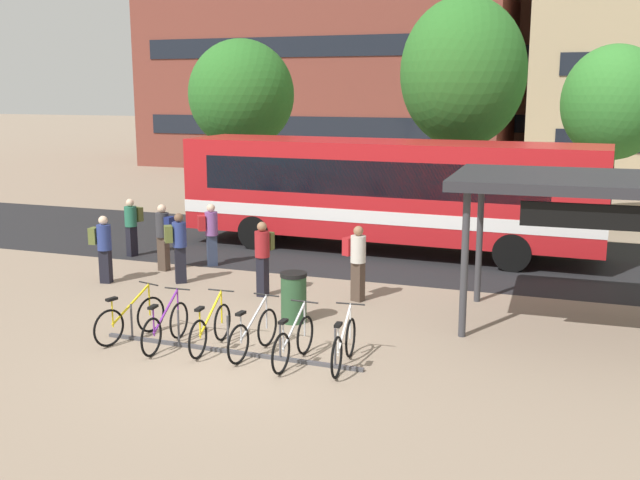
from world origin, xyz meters
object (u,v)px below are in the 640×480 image
object	(u,v)px
parked_bicycle_white_5	(344,345)
parked_bicycle_purple_1	(166,327)
commuter_red_pack_2	(210,230)
commuter_red_pack_6	(357,258)
transit_shelter	(620,187)
commuter_navy_pack_4	(164,233)
commuter_olive_pack_3	(178,243)
commuter_olive_pack_5	(103,245)
parked_bicycle_silver_3	(253,334)
parked_bicycle_yellow_2	(210,329)
commuter_olive_pack_1	(132,223)
parked_bicycle_silver_4	(293,342)
street_tree_1	(463,73)
street_tree_2	(241,95)
trash_bin	(294,297)
street_tree_3	(614,103)
city_bus	(390,191)
parked_bicycle_yellow_0	(130,319)
commuter_olive_pack_0	(263,253)

from	to	relation	value
parked_bicycle_white_5	parked_bicycle_purple_1	bearing A→B (deg)	87.91
commuter_red_pack_2	commuter_red_pack_6	xyz separation A→B (m)	(4.66, -1.86, 0.02)
transit_shelter	commuter_navy_pack_4	world-z (taller)	transit_shelter
commuter_olive_pack_3	commuter_olive_pack_5	xyz separation A→B (m)	(-1.73, -0.60, -0.04)
parked_bicycle_silver_3	transit_shelter	bearing A→B (deg)	-53.88
parked_bicycle_yellow_2	commuter_red_pack_2	world-z (taller)	commuter_red_pack_2
parked_bicycle_silver_3	commuter_navy_pack_4	world-z (taller)	commuter_navy_pack_4
commuter_olive_pack_1	commuter_olive_pack_5	world-z (taller)	commuter_olive_pack_5
parked_bicycle_silver_4	commuter_olive_pack_3	bearing A→B (deg)	50.87
parked_bicycle_purple_1	parked_bicycle_white_5	size ratio (longest dim) A/B	1.00
commuter_olive_pack_1	street_tree_1	distance (m)	11.97
parked_bicycle_silver_4	street_tree_2	xyz separation A→B (m)	(-7.81, 14.22, 4.06)
parked_bicycle_purple_1	parked_bicycle_white_5	xyz separation A→B (m)	(3.39, 0.17, 0.00)
parked_bicycle_silver_3	street_tree_2	size ratio (longest dim) A/B	0.27
parked_bicycle_silver_3	trash_bin	xyz separation A→B (m)	(-0.04, 2.02, 0.13)
street_tree_3	street_tree_2	bearing A→B (deg)	-169.86
commuter_navy_pack_4	parked_bicycle_purple_1	bearing A→B (deg)	130.69
parked_bicycle_silver_3	parked_bicycle_white_5	size ratio (longest dim) A/B	1.00
commuter_olive_pack_3	commuter_navy_pack_4	distance (m)	1.40
commuter_olive_pack_3	parked_bicycle_white_5	bearing A→B (deg)	-72.74
street_tree_2	city_bus	bearing A→B (deg)	-34.65
street_tree_2	commuter_olive_pack_3	bearing A→B (deg)	-72.74
city_bus	street_tree_3	distance (m)	9.67
city_bus	commuter_red_pack_2	xyz separation A→B (m)	(-4.02, -3.40, -0.81)
commuter_olive_pack_5	parked_bicycle_yellow_2	bearing A→B (deg)	-43.10
commuter_navy_pack_4	trash_bin	xyz separation A→B (m)	(4.79, -2.87, -0.49)
parked_bicycle_yellow_2	commuter_navy_pack_4	world-z (taller)	commuter_navy_pack_4
commuter_red_pack_2	commuter_navy_pack_4	world-z (taller)	commuter_navy_pack_4
parked_bicycle_silver_3	street_tree_3	xyz separation A→B (m)	(6.07, 16.39, 3.80)
parked_bicycle_yellow_2	commuter_red_pack_2	distance (m)	6.60
street_tree_2	transit_shelter	bearing A→B (deg)	-38.91
commuter_red_pack_6	street_tree_2	world-z (taller)	street_tree_2
commuter_red_pack_2	parked_bicycle_silver_3	bearing A→B (deg)	-92.60
parked_bicycle_silver_3	parked_bicycle_silver_4	size ratio (longest dim) A/B	1.00
transit_shelter	parked_bicycle_silver_4	bearing A→B (deg)	-145.80
parked_bicycle_yellow_0	commuter_olive_pack_1	distance (m)	7.38
street_tree_2	parked_bicycle_purple_1	bearing A→B (deg)	-69.63
commuter_red_pack_6	trash_bin	distance (m)	2.10
commuter_olive_pack_3	trash_bin	world-z (taller)	commuter_olive_pack_3
commuter_navy_pack_4	trash_bin	size ratio (longest dim) A/B	1.70
trash_bin	parked_bicycle_silver_4	bearing A→B (deg)	-68.17
parked_bicycle_yellow_0	commuter_olive_pack_0	size ratio (longest dim) A/B	0.97
transit_shelter	commuter_navy_pack_4	distance (m)	11.05
parked_bicycle_yellow_2	street_tree_3	bearing A→B (deg)	-25.49
parked_bicycle_yellow_2	trash_bin	xyz separation A→B (m)	(0.82, 2.03, 0.13)
parked_bicycle_silver_3	street_tree_2	world-z (taller)	street_tree_2
parked_bicycle_yellow_0	trash_bin	xyz separation A→B (m)	(2.51, 2.05, 0.13)
parked_bicycle_purple_1	transit_shelter	size ratio (longest dim) A/B	0.27
commuter_navy_pack_4	commuter_red_pack_6	size ratio (longest dim) A/B	1.02
commuter_red_pack_2	commuter_red_pack_6	size ratio (longest dim) A/B	0.98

